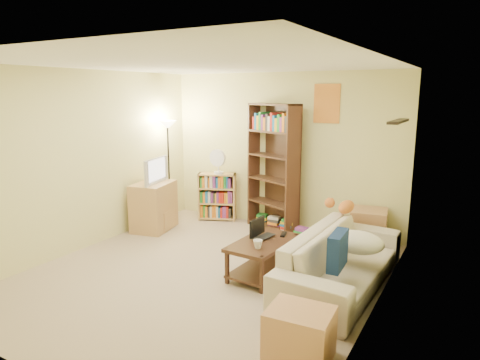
% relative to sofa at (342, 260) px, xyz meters
% --- Properties ---
extents(room, '(4.50, 4.54, 2.52)m').
position_rel_sofa_xyz_m(room, '(-1.55, -0.49, 1.31)').
color(room, tan).
rests_on(room, ground).
extents(sofa, '(2.24, 1.02, 0.63)m').
position_rel_sofa_xyz_m(sofa, '(0.00, 0.00, 0.00)').
color(sofa, beige).
rests_on(sofa, ground).
extents(navy_pillow, '(0.15, 0.42, 0.38)m').
position_rel_sofa_xyz_m(navy_pillow, '(0.09, -0.47, 0.29)').
color(navy_pillow, navy).
rests_on(navy_pillow, sofa).
extents(cream_blanket, '(0.58, 0.42, 0.25)m').
position_rel_sofa_xyz_m(cream_blanket, '(0.16, 0.05, 0.23)').
color(cream_blanket, beige).
rests_on(cream_blanket, sofa).
extents(tabby_cat, '(0.50, 0.19, 0.17)m').
position_rel_sofa_xyz_m(tabby_cat, '(-0.25, 0.84, 0.40)').
color(tabby_cat, orange).
rests_on(tabby_cat, sofa).
extents(coffee_table, '(0.59, 1.00, 0.43)m').
position_rel_sofa_xyz_m(coffee_table, '(-0.91, -0.17, -0.03)').
color(coffee_table, '#3E2118').
rests_on(coffee_table, ground).
extents(laptop, '(0.40, 0.32, 0.03)m').
position_rel_sofa_xyz_m(laptop, '(-0.90, -0.09, 0.13)').
color(laptop, black).
rests_on(laptop, coffee_table).
extents(laptop_screen, '(0.03, 0.33, 0.22)m').
position_rel_sofa_xyz_m(laptop_screen, '(-1.04, -0.08, 0.25)').
color(laptop_screen, white).
rests_on(laptop_screen, laptop).
extents(mug, '(0.12, 0.12, 0.10)m').
position_rel_sofa_xyz_m(mug, '(-0.86, -0.42, 0.17)').
color(mug, white).
rests_on(mug, coffee_table).
extents(tv_remote, '(0.10, 0.18, 0.02)m').
position_rel_sofa_xyz_m(tv_remote, '(-0.79, 0.15, 0.13)').
color(tv_remote, black).
rests_on(tv_remote, coffee_table).
extents(tv_stand, '(0.65, 0.81, 0.77)m').
position_rel_sofa_xyz_m(tv_stand, '(-3.25, 0.55, 0.07)').
color(tv_stand, tan).
rests_on(tv_stand, ground).
extents(television, '(0.74, 0.39, 0.41)m').
position_rel_sofa_xyz_m(television, '(-3.25, 0.55, 0.65)').
color(television, black).
rests_on(television, tv_stand).
extents(tall_bookshelf, '(0.96, 0.62, 2.02)m').
position_rel_sofa_xyz_m(tall_bookshelf, '(-1.59, 1.51, 0.75)').
color(tall_bookshelf, '#47271B').
rests_on(tall_bookshelf, ground).
extents(short_bookshelf, '(0.69, 0.49, 0.82)m').
position_rel_sofa_xyz_m(short_bookshelf, '(-2.66, 1.52, 0.09)').
color(short_bookshelf, '#D6B868').
rests_on(short_bookshelf, ground).
extents(desk_fan, '(0.29, 0.16, 0.43)m').
position_rel_sofa_xyz_m(desk_fan, '(-2.61, 1.48, 0.74)').
color(desk_fan, white).
rests_on(desk_fan, short_bookshelf).
extents(floor_lamp, '(0.29, 0.29, 1.72)m').
position_rel_sofa_xyz_m(floor_lamp, '(-3.35, 1.09, 1.06)').
color(floor_lamp, black).
rests_on(floor_lamp, ground).
extents(side_table, '(0.55, 0.55, 0.55)m').
position_rel_sofa_xyz_m(side_table, '(-0.04, 1.44, -0.04)').
color(side_table, tan).
rests_on(side_table, ground).
extents(end_cabinet, '(0.55, 0.47, 0.44)m').
position_rel_sofa_xyz_m(end_cabinet, '(0.10, -1.51, -0.10)').
color(end_cabinet, tan).
rests_on(end_cabinet, ground).
extents(book_stacks, '(1.06, 0.55, 0.25)m').
position_rel_sofa_xyz_m(book_stacks, '(-1.39, 1.45, -0.21)').
color(book_stacks, red).
rests_on(book_stacks, ground).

